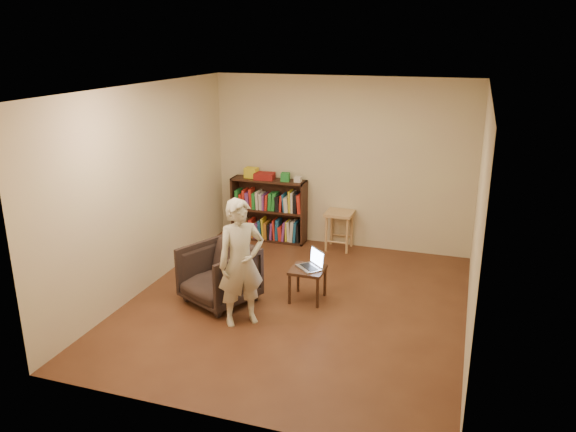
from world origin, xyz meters
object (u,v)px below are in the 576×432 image
(stool, at_px, (339,219))
(person, at_px, (241,263))
(side_table, at_px, (308,274))
(bookshelf, at_px, (269,213))
(laptop, at_px, (312,263))
(armchair, at_px, (219,275))

(stool, distance_m, person, 2.69)
(stool, bearing_deg, side_table, -88.73)
(bookshelf, height_order, laptop, bookshelf)
(bookshelf, distance_m, armchair, 2.31)
(stool, height_order, side_table, stool)
(stool, xyz_separation_m, side_table, (0.04, -1.85, -0.13))
(side_table, relative_size, person, 0.28)
(bookshelf, relative_size, laptop, 3.09)
(bookshelf, bearing_deg, laptop, -56.12)
(bookshelf, relative_size, side_table, 2.87)
(stool, bearing_deg, person, -100.84)
(side_table, distance_m, laptop, 0.14)
(person, bearing_deg, bookshelf, 63.41)
(armchair, distance_m, side_table, 1.09)
(bookshelf, bearing_deg, side_table, -57.76)
(bookshelf, relative_size, person, 0.82)
(stool, distance_m, laptop, 1.80)
(side_table, bearing_deg, bookshelf, 122.24)
(armchair, height_order, laptop, armchair)
(stool, distance_m, armchair, 2.44)
(stool, relative_size, armchair, 0.75)
(side_table, relative_size, laptop, 1.08)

